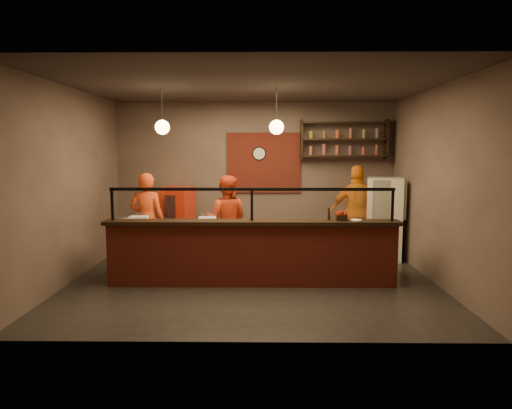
{
  "coord_description": "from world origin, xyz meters",
  "views": [
    {
      "loc": [
        0.16,
        -7.46,
        2.17
      ],
      "look_at": [
        0.06,
        0.3,
        1.25
      ],
      "focal_mm": 32.0,
      "sensor_mm": 36.0,
      "label": 1
    }
  ],
  "objects_px": {
    "fridge": "(384,219)",
    "pepper_mill": "(329,214)",
    "wall_clock": "(259,154)",
    "cook_mid": "(226,220)",
    "pizza_dough": "(288,224)",
    "cook_left": "(147,220)",
    "cook_right": "(357,213)",
    "condiment_caddy": "(341,218)",
    "red_cooler": "(178,219)"
  },
  "relations": [
    {
      "from": "cook_mid",
      "to": "red_cooler",
      "type": "height_order",
      "value": "cook_mid"
    },
    {
      "from": "fridge",
      "to": "pepper_mill",
      "type": "relative_size",
      "value": 8.4
    },
    {
      "from": "pizza_dough",
      "to": "cook_right",
      "type": "bearing_deg",
      "value": 39.41
    },
    {
      "from": "wall_clock",
      "to": "cook_left",
      "type": "xyz_separation_m",
      "value": [
        -2.07,
        -1.6,
        -1.22
      ]
    },
    {
      "from": "wall_clock",
      "to": "cook_left",
      "type": "bearing_deg",
      "value": -142.2
    },
    {
      "from": "pepper_mill",
      "to": "cook_left",
      "type": "bearing_deg",
      "value": 161.36
    },
    {
      "from": "cook_right",
      "to": "cook_mid",
      "type": "bearing_deg",
      "value": 13.16
    },
    {
      "from": "red_cooler",
      "to": "condiment_caddy",
      "type": "xyz_separation_m",
      "value": [
        3.07,
        -2.43,
        0.41
      ]
    },
    {
      "from": "red_cooler",
      "to": "condiment_caddy",
      "type": "distance_m",
      "value": 3.93
    },
    {
      "from": "cook_mid",
      "to": "pepper_mill",
      "type": "distance_m",
      "value": 2.23
    },
    {
      "from": "condiment_caddy",
      "to": "cook_right",
      "type": "bearing_deg",
      "value": 70.62
    },
    {
      "from": "cook_left",
      "to": "pizza_dough",
      "type": "relative_size",
      "value": 3.41
    },
    {
      "from": "cook_right",
      "to": "condiment_caddy",
      "type": "relative_size",
      "value": 10.89
    },
    {
      "from": "cook_right",
      "to": "pepper_mill",
      "type": "height_order",
      "value": "cook_right"
    },
    {
      "from": "fridge",
      "to": "condiment_caddy",
      "type": "distance_m",
      "value": 2.2
    },
    {
      "from": "fridge",
      "to": "pizza_dough",
      "type": "relative_size",
      "value": 3.16
    },
    {
      "from": "cook_right",
      "to": "fridge",
      "type": "height_order",
      "value": "cook_right"
    },
    {
      "from": "pizza_dough",
      "to": "pepper_mill",
      "type": "distance_m",
      "value": 0.86
    },
    {
      "from": "cook_mid",
      "to": "pizza_dough",
      "type": "xyz_separation_m",
      "value": [
        1.13,
        -0.82,
        0.06
      ]
    },
    {
      "from": "cook_left",
      "to": "cook_right",
      "type": "height_order",
      "value": "cook_right"
    },
    {
      "from": "fridge",
      "to": "pizza_dough",
      "type": "distance_m",
      "value": 2.35
    },
    {
      "from": "wall_clock",
      "to": "pizza_dough",
      "type": "distance_m",
      "value": 2.51
    },
    {
      "from": "pizza_dough",
      "to": "fridge",
      "type": "bearing_deg",
      "value": 31.82
    },
    {
      "from": "cook_right",
      "to": "pepper_mill",
      "type": "bearing_deg",
      "value": 69.61
    },
    {
      "from": "pepper_mill",
      "to": "red_cooler",
      "type": "bearing_deg",
      "value": 140.49
    },
    {
      "from": "wall_clock",
      "to": "cook_mid",
      "type": "bearing_deg",
      "value": -115.0
    },
    {
      "from": "fridge",
      "to": "pizza_dough",
      "type": "bearing_deg",
      "value": -134.08
    },
    {
      "from": "cook_mid",
      "to": "cook_right",
      "type": "xyz_separation_m",
      "value": [
        2.57,
        0.37,
        0.09
      ]
    },
    {
      "from": "cook_right",
      "to": "fridge",
      "type": "distance_m",
      "value": 0.57
    },
    {
      "from": "pizza_dough",
      "to": "condiment_caddy",
      "type": "height_order",
      "value": "condiment_caddy"
    },
    {
      "from": "cook_right",
      "to": "wall_clock",
      "type": "bearing_deg",
      "value": -21.18
    },
    {
      "from": "cook_left",
      "to": "pepper_mill",
      "type": "distance_m",
      "value": 3.39
    },
    {
      "from": "cook_mid",
      "to": "red_cooler",
      "type": "xyz_separation_m",
      "value": [
        -1.12,
        1.02,
        -0.15
      ]
    },
    {
      "from": "red_cooler",
      "to": "pizza_dough",
      "type": "xyz_separation_m",
      "value": [
        2.25,
        -1.84,
        0.2
      ]
    },
    {
      "from": "cook_mid",
      "to": "pepper_mill",
      "type": "relative_size",
      "value": 8.76
    },
    {
      "from": "cook_left",
      "to": "condiment_caddy",
      "type": "distance_m",
      "value": 3.58
    },
    {
      "from": "wall_clock",
      "to": "pepper_mill",
      "type": "xyz_separation_m",
      "value": [
        1.13,
        -2.68,
        -0.94
      ]
    },
    {
      "from": "red_cooler",
      "to": "cook_left",
      "type": "bearing_deg",
      "value": -88.04
    },
    {
      "from": "cook_right",
      "to": "condiment_caddy",
      "type": "height_order",
      "value": "cook_right"
    },
    {
      "from": "cook_right",
      "to": "condiment_caddy",
      "type": "bearing_deg",
      "value": 75.67
    },
    {
      "from": "fridge",
      "to": "cook_right",
      "type": "bearing_deg",
      "value": -160.6
    },
    {
      "from": "condiment_caddy",
      "to": "pepper_mill",
      "type": "bearing_deg",
      "value": 162.51
    },
    {
      "from": "cook_left",
      "to": "red_cooler",
      "type": "xyz_separation_m",
      "value": [
        0.32,
        1.29,
        -0.18
      ]
    },
    {
      "from": "cook_mid",
      "to": "fridge",
      "type": "xyz_separation_m",
      "value": [
        3.12,
        0.42,
        -0.03
      ]
    },
    {
      "from": "red_cooler",
      "to": "pepper_mill",
      "type": "height_order",
      "value": "red_cooler"
    },
    {
      "from": "fridge",
      "to": "pizza_dough",
      "type": "height_order",
      "value": "fridge"
    },
    {
      "from": "pizza_dough",
      "to": "cook_mid",
      "type": "bearing_deg",
      "value": 144.0
    },
    {
      "from": "cook_left",
      "to": "cook_right",
      "type": "relative_size",
      "value": 0.94
    },
    {
      "from": "fridge",
      "to": "condiment_caddy",
      "type": "bearing_deg",
      "value": -108.61
    },
    {
      "from": "pepper_mill",
      "to": "condiment_caddy",
      "type": "bearing_deg",
      "value": -17.49
    }
  ]
}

